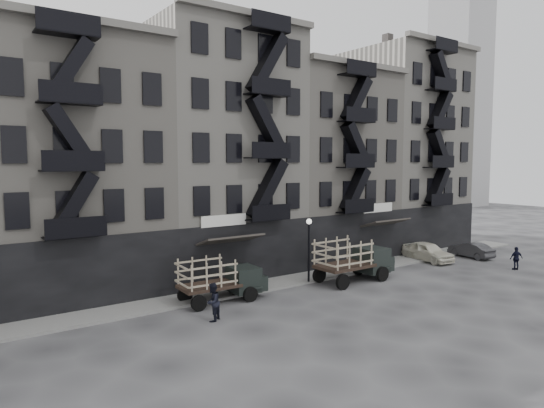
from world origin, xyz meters
TOP-DOWN VIEW (x-y plane):
  - ground at (0.00, 0.00)m, footprint 140.00×140.00m
  - sidewalk at (0.00, 3.75)m, footprint 55.00×2.50m
  - building_midwest at (-10.00, 9.83)m, footprint 10.00×11.35m
  - building_center at (-0.00, 9.82)m, footprint 10.00×11.35m
  - building_mideast at (10.00, 9.83)m, footprint 10.00×11.35m
  - building_east at (20.00, 9.82)m, footprint 10.00×11.35m
  - lamp_post at (3.00, 2.60)m, footprint 0.36×0.36m
  - distant_tower at (60.00, 30.00)m, footprint 8.00×8.00m
  - stake_truck_west at (-3.67, 2.42)m, footprint 5.19×2.34m
  - stake_truck_east at (5.81, 1.34)m, footprint 5.85×2.46m
  - car_east at (15.38, 2.60)m, footprint 2.37×4.69m
  - car_far at (19.50, 1.41)m, footprint 1.78×3.96m
  - pedestrian_mid at (-5.66, -0.28)m, footprint 1.20×1.15m
  - policeman at (18.04, -3.16)m, footprint 1.08×0.80m

SIDE VIEW (x-z plane):
  - ground at x=0.00m, z-range 0.00..0.00m
  - sidewalk at x=0.00m, z-range 0.00..0.15m
  - car_far at x=19.50m, z-range 0.00..1.26m
  - car_east at x=15.38m, z-range 0.00..1.53m
  - policeman at x=18.04m, z-range 0.00..1.70m
  - pedestrian_mid at x=-5.66m, z-range 0.00..1.94m
  - stake_truck_west at x=-3.67m, z-range 0.18..2.74m
  - stake_truck_east at x=5.81m, z-range 0.21..3.13m
  - lamp_post at x=3.00m, z-range 0.64..4.92m
  - building_midwest at x=-10.00m, z-range -0.60..15.60m
  - building_mideast at x=10.00m, z-range -0.60..15.60m
  - building_center at x=0.00m, z-range -0.60..17.60m
  - building_east at x=20.00m, z-range -0.60..18.60m
  - distant_tower at x=60.00m, z-range 0.76..66.76m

